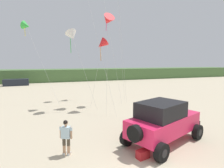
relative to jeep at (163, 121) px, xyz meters
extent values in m
cube|color=#4C703D|center=(0.91, 35.67, 0.13)|extent=(90.00, 6.96, 2.66)
cube|color=#EA2151|center=(0.06, 0.03, -0.19)|extent=(4.77, 3.35, 0.90)
cube|color=#EA2151|center=(1.59, 0.64, 0.18)|extent=(1.65, 1.98, 0.12)
cube|color=black|center=(-0.26, -0.11, 0.66)|extent=(2.79, 2.49, 0.80)
cube|color=black|center=(0.85, 0.34, 0.62)|extent=(0.72, 1.59, 0.72)
cube|color=black|center=(2.18, 0.88, -0.46)|extent=(0.86, 1.75, 0.28)
cylinder|color=black|center=(-2.09, -0.84, -0.09)|extent=(0.57, 0.83, 0.77)
cylinder|color=black|center=(1.30, 1.64, -0.78)|extent=(0.89, 0.59, 0.84)
cylinder|color=black|center=(1.30, 1.64, -0.78)|extent=(0.47, 0.44, 0.38)
cylinder|color=black|center=(2.07, -0.27, -0.78)|extent=(0.89, 0.59, 0.84)
cylinder|color=black|center=(2.07, -0.27, -0.78)|extent=(0.47, 0.44, 0.38)
cylinder|color=black|center=(-1.94, 0.33, -0.78)|extent=(0.89, 0.59, 0.84)
cylinder|color=black|center=(-1.94, 0.33, -0.78)|extent=(0.47, 0.44, 0.38)
cylinder|color=black|center=(-1.17, -1.58, -0.78)|extent=(0.89, 0.59, 0.84)
cylinder|color=black|center=(-1.17, -1.58, -0.78)|extent=(0.47, 0.44, 0.38)
cylinder|color=tan|center=(-5.10, 0.43, -0.95)|extent=(0.14, 0.14, 0.49)
cylinder|color=#4C4233|center=(-5.10, 0.43, -0.56)|extent=(0.15, 0.15, 0.36)
cube|color=silver|center=(-5.08, 0.46, -1.15)|extent=(0.22, 0.28, 0.10)
cylinder|color=tan|center=(-4.91, 0.32, -0.95)|extent=(0.14, 0.14, 0.49)
cylinder|color=#4C4233|center=(-4.91, 0.32, -0.56)|extent=(0.15, 0.15, 0.36)
cube|color=silver|center=(-4.89, 0.36, -1.15)|extent=(0.22, 0.28, 0.10)
cube|color=silver|center=(-5.00, 0.38, -0.11)|extent=(0.48, 0.42, 0.54)
cylinder|color=tan|center=(-5.22, 0.50, -0.12)|extent=(0.09, 0.09, 0.56)
cylinder|color=silver|center=(-5.22, 0.50, 0.07)|extent=(0.11, 0.11, 0.16)
cylinder|color=tan|center=(-4.78, 0.25, -0.12)|extent=(0.09, 0.09, 0.56)
cylinder|color=silver|center=(-4.78, 0.25, 0.07)|extent=(0.11, 0.11, 0.16)
cylinder|color=tan|center=(-5.00, 0.38, 0.20)|extent=(0.10, 0.10, 0.08)
sphere|color=tan|center=(-5.00, 0.38, 0.34)|extent=(0.21, 0.21, 0.21)
sphere|color=black|center=(-5.01, 0.36, 0.36)|extent=(0.21, 0.21, 0.21)
cube|color=#B21E23|center=(-1.81, -1.08, -1.01)|extent=(0.63, 0.48, 0.38)
cube|color=#1E232D|center=(-11.31, 29.24, -0.60)|extent=(4.27, 1.89, 1.20)
cylinder|color=silver|center=(0.88, 11.68, 6.45)|extent=(0.97, 5.19, 15.20)
cone|color=white|center=(-3.55, 8.77, 5.41)|extent=(1.55, 1.52, 1.40)
cylinder|color=green|center=(-3.70, 8.77, 4.54)|extent=(0.05, 0.31, 1.29)
cylinder|color=silver|center=(-2.59, 8.22, 2.13)|extent=(1.94, 1.13, 6.57)
cylinder|color=silver|center=(2.36, 12.29, 6.59)|extent=(0.31, 3.91, 15.49)
cylinder|color=silver|center=(-1.44, 7.92, 5.00)|extent=(1.40, 5.80, 12.30)
cone|color=red|center=(-0.28, 8.65, 6.94)|extent=(1.58, 1.62, 1.67)
cylinder|color=#E04C93|center=(-0.43, 8.65, 6.33)|extent=(0.05, 0.18, 0.70)
cylinder|color=silver|center=(-0.85, 7.12, 2.89)|extent=(1.16, 3.08, 8.09)
cylinder|color=silver|center=(1.56, 9.91, 6.19)|extent=(0.90, 1.23, 14.67)
cone|color=green|center=(-7.70, 13.94, 6.94)|extent=(1.25, 1.29, 1.15)
cylinder|color=yellow|center=(-7.85, 13.94, 6.29)|extent=(0.05, 0.18, 0.86)
cylinder|color=silver|center=(-6.21, 12.00, 2.89)|extent=(2.98, 3.89, 8.09)
cone|color=red|center=(-0.54, 9.73, 4.85)|extent=(1.50, 1.21, 1.52)
cylinder|color=orange|center=(-0.69, 9.73, 3.89)|extent=(0.05, 0.26, 1.36)
cylinder|color=silver|center=(-1.32, 9.02, 1.85)|extent=(1.58, 1.45, 6.01)
camera|label=1|loc=(-5.65, -7.90, 3.10)|focal=29.19mm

